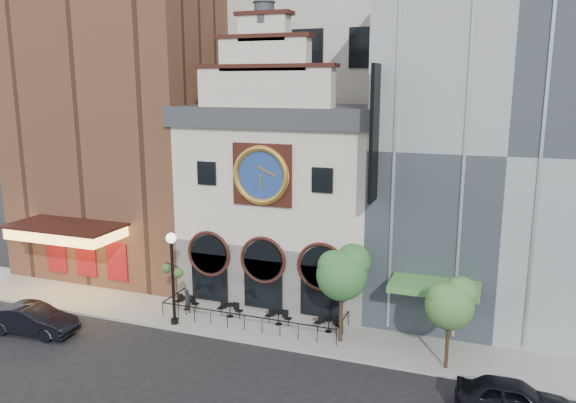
% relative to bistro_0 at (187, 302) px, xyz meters
% --- Properties ---
extents(ground, '(120.00, 120.00, 0.00)m').
position_rel_bistro_0_xyz_m(ground, '(4.57, -2.71, -0.61)').
color(ground, black).
rests_on(ground, ground).
extents(sidewalk, '(44.00, 5.00, 0.15)m').
position_rel_bistro_0_xyz_m(sidewalk, '(4.57, -0.21, -0.54)').
color(sidewalk, gray).
rests_on(sidewalk, ground).
extents(clock_building, '(12.60, 8.78, 18.65)m').
position_rel_bistro_0_xyz_m(clock_building, '(4.57, 5.12, 6.07)').
color(clock_building, '#605E5B').
rests_on(clock_building, ground).
extents(theater_building, '(14.00, 15.60, 25.00)m').
position_rel_bistro_0_xyz_m(theater_building, '(-8.43, 7.25, 11.99)').
color(theater_building, brown).
rests_on(theater_building, ground).
extents(retail_building, '(14.00, 14.40, 20.00)m').
position_rel_bistro_0_xyz_m(retail_building, '(17.56, 7.28, 9.53)').
color(retail_building, gray).
rests_on(retail_building, ground).
extents(office_tower, '(20.00, 16.00, 40.00)m').
position_rel_bistro_0_xyz_m(office_tower, '(4.57, 17.29, 19.39)').
color(office_tower, beige).
rests_on(office_tower, ground).
extents(cafe_railing, '(10.60, 2.60, 0.90)m').
position_rel_bistro_0_xyz_m(cafe_railing, '(4.57, -0.21, -0.01)').
color(cafe_railing, black).
rests_on(cafe_railing, sidewalk).
extents(bistro_0, '(1.58, 0.68, 0.90)m').
position_rel_bistro_0_xyz_m(bistro_0, '(0.00, 0.00, 0.00)').
color(bistro_0, black).
rests_on(bistro_0, sidewalk).
extents(bistro_1, '(1.58, 0.68, 0.90)m').
position_rel_bistro_0_xyz_m(bistro_1, '(2.95, -0.05, 0.00)').
color(bistro_1, black).
rests_on(bistro_1, sidewalk).
extents(bistro_2, '(1.58, 0.68, 0.90)m').
position_rel_bistro_0_xyz_m(bistro_2, '(6.04, -0.09, 0.00)').
color(bistro_2, black).
rests_on(bistro_2, sidewalk).
extents(bistro_3, '(1.58, 0.68, 0.90)m').
position_rel_bistro_0_xyz_m(bistro_3, '(9.00, -0.03, 0.00)').
color(bistro_3, black).
rests_on(bistro_3, sidewalk).
extents(car_right, '(4.75, 2.08, 1.59)m').
position_rel_bistro_0_xyz_m(car_right, '(18.43, -4.87, 0.18)').
color(car_right, black).
rests_on(car_right, ground).
extents(car_left, '(5.11, 2.10, 1.65)m').
position_rel_bistro_0_xyz_m(car_left, '(-6.44, -5.67, 0.21)').
color(car_left, black).
rests_on(car_left, ground).
extents(pedestrian, '(0.44, 0.60, 1.53)m').
position_rel_bistro_0_xyz_m(pedestrian, '(0.37, -0.52, 0.30)').
color(pedestrian, black).
rests_on(pedestrian, sidewalk).
extents(lamppost, '(1.63, 1.00, 5.38)m').
position_rel_bistro_0_xyz_m(lamppost, '(0.40, -2.05, 2.87)').
color(lamppost, black).
rests_on(lamppost, sidewalk).
extents(tree_left, '(2.78, 2.68, 5.36)m').
position_rel_bistro_0_xyz_m(tree_left, '(9.98, -0.88, 3.47)').
color(tree_left, '#382619').
rests_on(tree_left, sidewalk).
extents(tree_right, '(2.39, 2.30, 4.60)m').
position_rel_bistro_0_xyz_m(tree_right, '(15.52, -1.90, 2.91)').
color(tree_right, '#382619').
rests_on(tree_right, sidewalk).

